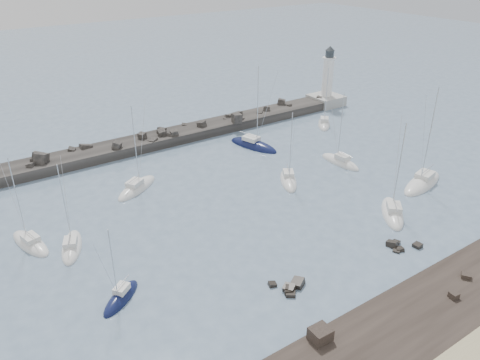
% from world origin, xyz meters
% --- Properties ---
extents(ground, '(400.00, 400.00, 0.00)m').
position_xyz_m(ground, '(0.00, 0.00, 0.00)').
color(ground, slate).
rests_on(ground, ground).
extents(rock_shelf, '(140.00, 12.00, 2.04)m').
position_xyz_m(rock_shelf, '(0.04, -21.98, 0.02)').
color(rock_shelf, black).
rests_on(rock_shelf, ground).
extents(rock_cluster_near, '(4.06, 3.68, 1.40)m').
position_xyz_m(rock_cluster_near, '(-3.36, -9.48, 0.18)').
color(rock_cluster_near, black).
rests_on(rock_cluster_near, ground).
extents(rock_cluster_far, '(4.11, 3.39, 1.42)m').
position_xyz_m(rock_cluster_far, '(13.36, -11.03, 0.10)').
color(rock_cluster_far, black).
rests_on(rock_cluster_far, ground).
extents(breakwater, '(115.00, 6.74, 5.12)m').
position_xyz_m(breakwater, '(-8.00, 37.99, 0.30)').
color(breakwater, '#292624').
rests_on(breakwater, ground).
extents(lighthouse, '(7.00, 7.00, 14.60)m').
position_xyz_m(lighthouse, '(47.00, 38.00, 3.09)').
color(lighthouse, '#A0A09B').
rests_on(lighthouse, ground).
extents(sailboat_1, '(4.49, 8.64, 13.04)m').
position_xyz_m(sailboat_1, '(-25.54, 16.08, 0.13)').
color(sailboat_1, white).
rests_on(sailboat_1, ground).
extents(sailboat_2, '(6.17, 5.34, 10.22)m').
position_xyz_m(sailboat_2, '(-19.73, -0.39, 0.15)').
color(sailboat_2, '#0E153D').
rests_on(sailboat_2, ground).
extents(sailboat_3, '(5.15, 8.19, 12.45)m').
position_xyz_m(sailboat_3, '(-21.35, 12.31, 0.14)').
color(sailboat_3, white).
rests_on(sailboat_3, ground).
extents(sailboat_4, '(9.35, 7.39, 14.57)m').
position_xyz_m(sailboat_4, '(-8.05, 22.75, 0.14)').
color(sailboat_4, white).
rests_on(sailboat_4, ground).
extents(sailboat_5, '(6.51, 8.27, 13.04)m').
position_xyz_m(sailboat_5, '(13.50, 11.33, 0.15)').
color(sailboat_5, white).
rests_on(sailboat_5, ground).
extents(sailboat_6, '(8.38, 8.76, 14.74)m').
position_xyz_m(sailboat_6, '(19.22, -5.14, 0.15)').
color(sailboat_6, white).
rests_on(sailboat_6, ground).
extents(sailboat_7, '(6.24, 11.19, 16.81)m').
position_xyz_m(sailboat_7, '(17.37, 26.57, 0.15)').
color(sailboat_7, '#0E153D').
rests_on(sailboat_7, ground).
extents(sailboat_8, '(2.90, 8.57, 13.54)m').
position_xyz_m(sailboat_8, '(25.67, 11.72, 0.15)').
color(sailboat_8, white).
rests_on(sailboat_8, ground).
extents(sailboat_9, '(11.63, 5.98, 17.44)m').
position_xyz_m(sailboat_9, '(30.76, -1.59, 0.15)').
color(sailboat_9, white).
rests_on(sailboat_9, ground).
extents(sailboat_10, '(7.38, 7.72, 13.11)m').
position_xyz_m(sailboat_10, '(36.91, 27.80, 0.16)').
color(sailboat_10, white).
rests_on(sailboat_10, ground).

